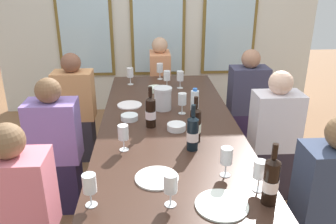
{
  "coord_description": "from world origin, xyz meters",
  "views": [
    {
      "loc": [
        -0.16,
        -2.46,
        1.8
      ],
      "look_at": [
        0.0,
        0.04,
        0.79
      ],
      "focal_mm": 36.74,
      "sensor_mm": 36.0,
      "label": 1
    }
  ],
  "objects_px": {
    "wine_glass_1": "(182,100)",
    "seated_person_2": "(22,219)",
    "wine_bottle_0": "(151,112)",
    "seated_person_6": "(160,85)",
    "tasting_bowl_0": "(129,117)",
    "white_plate_1": "(157,178)",
    "dining_table": "(168,127)",
    "wine_glass_0": "(130,73)",
    "wine_glass_2": "(167,76)",
    "wine_glass_4": "(260,170)",
    "metal_pitcher": "(163,98)",
    "wine_glass_8": "(226,156)",
    "wine_glass_6": "(180,77)",
    "wine_bottle_1": "(193,133)",
    "wine_bottle_2": "(271,181)",
    "seated_person_1": "(274,139)",
    "tasting_bowl_2": "(155,89)",
    "tasting_bowl_1": "(176,127)",
    "water_bottle": "(195,104)",
    "wine_bottle_3": "(195,125)",
    "seated_person_0": "(56,150)",
    "white_plate_2": "(130,105)",
    "seated_person_4": "(76,111)",
    "seated_person_3": "(327,209)",
    "wine_glass_9": "(160,69)",
    "wine_glass_3": "(171,185)",
    "seated_person_5": "(247,105)",
    "wine_glass_5": "(123,133)",
    "white_plate_0": "(222,205)"
  },
  "relations": [
    {
      "from": "wine_glass_1",
      "to": "seated_person_2",
      "type": "bearing_deg",
      "value": -135.54
    },
    {
      "from": "wine_bottle_0",
      "to": "seated_person_6",
      "type": "relative_size",
      "value": 0.28
    },
    {
      "from": "tasting_bowl_0",
      "to": "white_plate_1",
      "type": "bearing_deg",
      "value": -77.59
    },
    {
      "from": "dining_table",
      "to": "wine_glass_0",
      "type": "relative_size",
      "value": 14.26
    },
    {
      "from": "wine_glass_2",
      "to": "wine_glass_4",
      "type": "distance_m",
      "value": 1.82
    },
    {
      "from": "metal_pitcher",
      "to": "wine_glass_8",
      "type": "distance_m",
      "value": 1.09
    },
    {
      "from": "dining_table",
      "to": "wine_glass_6",
      "type": "relative_size",
      "value": 14.26
    },
    {
      "from": "wine_glass_2",
      "to": "wine_bottle_1",
      "type": "bearing_deg",
      "value": -86.22
    },
    {
      "from": "wine_bottle_1",
      "to": "wine_bottle_2",
      "type": "relative_size",
      "value": 0.94
    },
    {
      "from": "dining_table",
      "to": "seated_person_1",
      "type": "bearing_deg",
      "value": 2.56
    },
    {
      "from": "tasting_bowl_2",
      "to": "seated_person_6",
      "type": "height_order",
      "value": "seated_person_6"
    },
    {
      "from": "tasting_bowl_0",
      "to": "wine_glass_1",
      "type": "height_order",
      "value": "wine_glass_1"
    },
    {
      "from": "tasting_bowl_1",
      "to": "water_bottle",
      "type": "relative_size",
      "value": 0.57
    },
    {
      "from": "wine_glass_2",
      "to": "white_plate_1",
      "type": "bearing_deg",
      "value": -95.42
    },
    {
      "from": "wine_glass_0",
      "to": "wine_glass_1",
      "type": "distance_m",
      "value": 0.94
    },
    {
      "from": "wine_bottle_3",
      "to": "seated_person_0",
      "type": "height_order",
      "value": "seated_person_0"
    },
    {
      "from": "dining_table",
      "to": "white_plate_2",
      "type": "distance_m",
      "value": 0.47
    },
    {
      "from": "seated_person_4",
      "to": "seated_person_0",
      "type": "bearing_deg",
      "value": -90.0
    },
    {
      "from": "wine_glass_6",
      "to": "seated_person_3",
      "type": "relative_size",
      "value": 0.16
    },
    {
      "from": "wine_glass_9",
      "to": "wine_glass_2",
      "type": "bearing_deg",
      "value": -79.39
    },
    {
      "from": "wine_bottle_0",
      "to": "wine_glass_3",
      "type": "relative_size",
      "value": 1.79
    },
    {
      "from": "wine_bottle_3",
      "to": "wine_glass_2",
      "type": "relative_size",
      "value": 1.84
    },
    {
      "from": "white_plate_2",
      "to": "seated_person_6",
      "type": "xyz_separation_m",
      "value": [
        0.32,
        1.25,
        -0.22
      ]
    },
    {
      "from": "seated_person_0",
      "to": "seated_person_3",
      "type": "relative_size",
      "value": 1.0
    },
    {
      "from": "metal_pitcher",
      "to": "seated_person_4",
      "type": "distance_m",
      "value": 1.06
    },
    {
      "from": "white_plate_2",
      "to": "seated_person_5",
      "type": "relative_size",
      "value": 0.19
    },
    {
      "from": "white_plate_2",
      "to": "tasting_bowl_1",
      "type": "relative_size",
      "value": 1.55
    },
    {
      "from": "wine_bottle_3",
      "to": "metal_pitcher",
      "type": "bearing_deg",
      "value": 107.28
    },
    {
      "from": "wine_bottle_0",
      "to": "wine_bottle_3",
      "type": "height_order",
      "value": "wine_bottle_3"
    },
    {
      "from": "white_plate_1",
      "to": "wine_glass_1",
      "type": "distance_m",
      "value": 0.98
    },
    {
      "from": "seated_person_6",
      "to": "white_plate_2",
      "type": "bearing_deg",
      "value": -104.12
    },
    {
      "from": "seated_person_4",
      "to": "wine_glass_3",
      "type": "bearing_deg",
      "value": -66.0
    },
    {
      "from": "dining_table",
      "to": "seated_person_3",
      "type": "height_order",
      "value": "seated_person_3"
    },
    {
      "from": "wine_glass_0",
      "to": "wine_glass_5",
      "type": "relative_size",
      "value": 1.0
    },
    {
      "from": "wine_bottle_1",
      "to": "wine_bottle_3",
      "type": "relative_size",
      "value": 0.97
    },
    {
      "from": "wine_glass_0",
      "to": "wine_glass_4",
      "type": "height_order",
      "value": "same"
    },
    {
      "from": "wine_glass_9",
      "to": "wine_bottle_3",
      "type": "bearing_deg",
      "value": -83.25
    },
    {
      "from": "wine_glass_0",
      "to": "wine_glass_9",
      "type": "bearing_deg",
      "value": 29.03
    },
    {
      "from": "wine_glass_2",
      "to": "seated_person_0",
      "type": "distance_m",
      "value": 1.3
    },
    {
      "from": "seated_person_5",
      "to": "seated_person_6",
      "type": "bearing_deg",
      "value": 139.69
    },
    {
      "from": "white_plate_2",
      "to": "wine_glass_2",
      "type": "height_order",
      "value": "wine_glass_2"
    },
    {
      "from": "tasting_bowl_2",
      "to": "wine_glass_3",
      "type": "relative_size",
      "value": 0.8
    },
    {
      "from": "white_plate_1",
      "to": "seated_person_6",
      "type": "height_order",
      "value": "seated_person_6"
    },
    {
      "from": "metal_pitcher",
      "to": "seated_person_3",
      "type": "relative_size",
      "value": 0.17
    },
    {
      "from": "tasting_bowl_2",
      "to": "wine_glass_8",
      "type": "distance_m",
      "value": 1.56
    },
    {
      "from": "white_plate_1",
      "to": "seated_person_6",
      "type": "bearing_deg",
      "value": 87.22
    },
    {
      "from": "dining_table",
      "to": "wine_bottle_0",
      "type": "bearing_deg",
      "value": -140.81
    },
    {
      "from": "tasting_bowl_1",
      "to": "seated_person_5",
      "type": "bearing_deg",
      "value": 51.03
    },
    {
      "from": "wine_bottle_3",
      "to": "wine_glass_3",
      "type": "relative_size",
      "value": 1.84
    },
    {
      "from": "seated_person_1",
      "to": "white_plate_0",
      "type": "bearing_deg",
      "value": -121.43
    }
  ]
}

